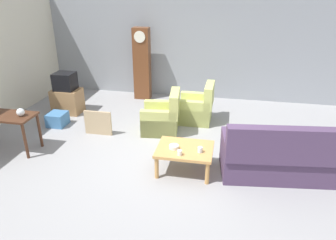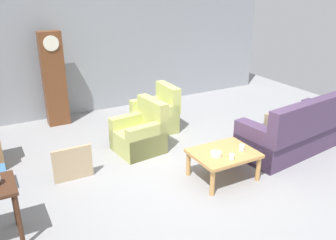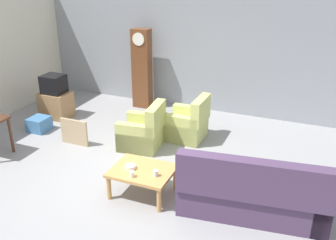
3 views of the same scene
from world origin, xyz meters
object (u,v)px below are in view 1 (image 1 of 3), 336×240
Objects in this scene: coffee_table_wood at (185,151)px; storage_box_blue at (57,119)px; framed_picture_leaning at (98,123)px; cup_white_porcelain at (180,153)px; tv_crt at (65,81)px; couch_floral at (286,158)px; armchair_olive_far at (197,109)px; tv_stand_cabinet at (68,101)px; glass_dome_cloche at (21,112)px; grandfather_clock at (142,64)px; bowl_white_stacked at (174,147)px; console_table_dark at (2,120)px; cup_blue_rimmed at (200,150)px; armchair_olive_near at (162,118)px.

coffee_table_wood is 3.42m from storage_box_blue.
cup_white_porcelain is (1.99, -1.31, 0.22)m from framed_picture_leaning.
tv_crt is (-3.29, 2.09, 0.43)m from coffee_table_wood.
couch_floral reaches higher than armchair_olive_far.
storage_box_blue is at bearing -80.22° from tv_stand_cabinet.
armchair_olive_far is 1.53× the size of framed_picture_leaning.
framed_picture_leaning is 3.99× the size of glass_dome_cloche.
grandfather_clock is at bearing 42.05° from tv_stand_cabinet.
cup_white_porcelain reaches higher than bowl_white_stacked.
couch_floral is 24.64× the size of cup_white_porcelain.
console_table_dark is 1.39m from storage_box_blue.
framed_picture_leaning is (-2.00, -1.14, -0.04)m from armchair_olive_far.
grandfather_clock reaches higher than coffee_table_wood.
coffee_table_wood is at bearing -63.81° from grandfather_clock.
grandfather_clock is 11.71× the size of bowl_white_stacked.
tv_crt is at bearing -137.95° from grandfather_clock.
tv_stand_cabinet is 3.78m from bowl_white_stacked.
framed_picture_leaning is (1.52, 0.98, -0.37)m from console_table_dark.
tv_stand_cabinet reaches higher than cup_blue_rimmed.
couch_floral is 5.36m from tv_crt.
armchair_olive_far reaches higher than tv_stand_cabinet.
cup_blue_rimmed is at bearing -2.48° from console_table_dark.
grandfather_clock is at bearing 135.48° from couch_floral.
coffee_table_wood is at bearing 79.10° from cup_white_porcelain.
tv_crt is at bearing 147.52° from coffee_table_wood.
tv_stand_cabinet reaches higher than framed_picture_leaning.
armchair_olive_far reaches higher than cup_blue_rimmed.
armchair_olive_near is at bearing 30.20° from glass_dome_cloche.
tv_stand_cabinet is at bearing 99.78° from storage_box_blue.
coffee_table_wood is 6.39× the size of glass_dome_cloche.
tv_stand_cabinet is 0.81m from storage_box_blue.
armchair_olive_near is at bearing -133.72° from armchair_olive_far.
console_table_dark is 3.91m from grandfather_clock.
cup_blue_rimmed is at bearing -170.16° from couch_floral.
armchair_olive_far is at bearing 1.74° from tv_crt.
coffee_table_wood is at bearing -88.93° from armchair_olive_far.
tv_crt is at bearing 144.06° from cup_white_porcelain.
couch_floral is at bearing -13.46° from storage_box_blue.
glass_dome_cloche is (0.17, -2.01, 0.01)m from tv_crt.
storage_box_blue is at bearing 157.71° from cup_blue_rimmed.
armchair_olive_near is 0.47× the size of grandfather_clock.
console_table_dark is (-2.84, -1.41, 0.33)m from armchair_olive_near.
bowl_white_stacked is (1.54, -3.56, -0.51)m from grandfather_clock.
armchair_olive_far reaches higher than cup_white_porcelain.
grandfather_clock is 12.97× the size of glass_dome_cloche.
couch_floral is 1.79m from cup_white_porcelain.
tv_stand_cabinet is 7.10× the size of cup_blue_rimmed.
console_table_dark is 1.91× the size of tv_stand_cabinet.
glass_dome_cloche reaches higher than tv_stand_cabinet.
coffee_table_wood is at bearing -174.82° from couch_floral.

